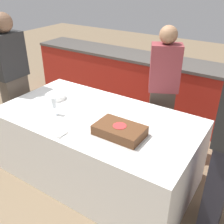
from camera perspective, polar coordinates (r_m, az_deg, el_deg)
ground_plane at (r=3.07m, az=-3.03°, el=-13.21°), size 14.00×14.00×0.00m
back_counter at (r=4.05m, az=10.43°, el=4.99°), size 4.40×0.58×0.92m
dining_table at (r=2.84m, az=-3.22°, el=-7.50°), size 2.04×1.10×0.76m
cake at (r=2.31m, az=1.66°, el=-4.05°), size 0.47×0.31×0.10m
plate_stack at (r=3.04m, az=-12.19°, el=3.31°), size 0.23×0.23×0.05m
wine_glass at (r=2.66m, az=-12.52°, el=1.86°), size 0.06×0.06×0.19m
side_plate_near_cake at (r=2.57m, az=4.07°, el=-1.64°), size 0.20×0.20×0.00m
utensil_pile at (r=2.40m, az=-11.95°, el=-4.32°), size 0.16×0.12×0.02m
person_cutting_cake at (r=3.05m, az=10.96°, el=4.13°), size 0.38×0.32×1.56m
person_seated_left at (r=3.41m, az=-20.68°, el=6.49°), size 0.22×0.37×1.65m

